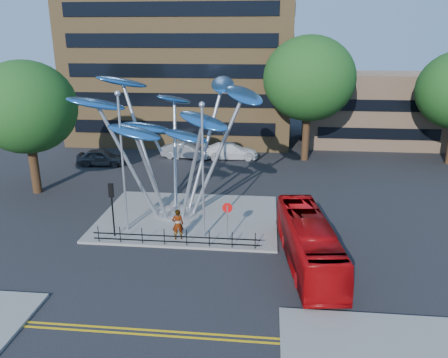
# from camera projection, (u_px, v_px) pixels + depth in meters

# --- Properties ---
(ground) EXTENTS (120.00, 120.00, 0.00)m
(ground) POSITION_uv_depth(u_px,v_px,m) (187.00, 262.00, 24.20)
(ground) COLOR black
(ground) RESTS_ON ground
(traffic_island) EXTENTS (12.00, 9.00, 0.15)m
(traffic_island) POSITION_uv_depth(u_px,v_px,m) (189.00, 217.00, 29.94)
(traffic_island) COLOR slate
(traffic_island) RESTS_ON ground
(double_yellow_near) EXTENTS (40.00, 0.12, 0.01)m
(double_yellow_near) POSITION_uv_depth(u_px,v_px,m) (162.00, 331.00, 18.53)
(double_yellow_near) COLOR gold
(double_yellow_near) RESTS_ON ground
(double_yellow_far) EXTENTS (40.00, 0.12, 0.01)m
(double_yellow_far) POSITION_uv_depth(u_px,v_px,m) (160.00, 336.00, 18.24)
(double_yellow_far) COLOR gold
(double_yellow_far) RESTS_ON ground
(brick_tower) EXTENTS (25.00, 15.00, 30.00)m
(brick_tower) POSITION_uv_depth(u_px,v_px,m) (183.00, 8.00, 50.35)
(brick_tower) COLOR olive
(brick_tower) RESTS_ON ground
(low_building_near) EXTENTS (15.00, 8.00, 8.00)m
(low_building_near) POSITION_uv_depth(u_px,v_px,m) (372.00, 109.00, 49.76)
(low_building_near) COLOR tan
(low_building_near) RESTS_ON ground
(tree_right) EXTENTS (8.80, 8.80, 12.11)m
(tree_right) POSITION_uv_depth(u_px,v_px,m) (309.00, 79.00, 41.72)
(tree_right) COLOR black
(tree_right) RESTS_ON ground
(tree_left) EXTENTS (7.60, 7.60, 10.32)m
(tree_left) POSITION_uv_depth(u_px,v_px,m) (26.00, 108.00, 32.89)
(tree_left) COLOR black
(tree_left) RESTS_ON ground
(leaf_sculpture) EXTENTS (12.72, 9.54, 9.51)m
(leaf_sculpture) POSITION_uv_depth(u_px,v_px,m) (172.00, 117.00, 28.57)
(leaf_sculpture) COLOR #9EA0A5
(leaf_sculpture) RESTS_ON traffic_island
(street_lamp_left) EXTENTS (0.36, 0.36, 8.80)m
(street_lamp_left) POSITION_uv_depth(u_px,v_px,m) (122.00, 151.00, 26.27)
(street_lamp_left) COLOR #9EA0A5
(street_lamp_left) RESTS_ON traffic_island
(street_lamp_right) EXTENTS (0.36, 0.36, 8.30)m
(street_lamp_right) POSITION_uv_depth(u_px,v_px,m) (203.00, 159.00, 25.40)
(street_lamp_right) COLOR #9EA0A5
(street_lamp_right) RESTS_ON traffic_island
(traffic_light_island) EXTENTS (0.28, 0.18, 3.42)m
(traffic_light_island) POSITION_uv_depth(u_px,v_px,m) (112.00, 199.00, 26.23)
(traffic_light_island) COLOR black
(traffic_light_island) RESTS_ON traffic_island
(no_entry_sign_island) EXTENTS (0.60, 0.10, 2.45)m
(no_entry_sign_island) POSITION_uv_depth(u_px,v_px,m) (227.00, 216.00, 25.82)
(no_entry_sign_island) COLOR #9EA0A5
(no_entry_sign_island) RESTS_ON traffic_island
(pedestrian_railing_front) EXTENTS (10.00, 0.06, 1.00)m
(pedestrian_railing_front) POSITION_uv_depth(u_px,v_px,m) (175.00, 239.00, 25.73)
(pedestrian_railing_front) COLOR black
(pedestrian_railing_front) RESTS_ON traffic_island
(red_bus) EXTENTS (3.30, 9.56, 2.61)m
(red_bus) POSITION_uv_depth(u_px,v_px,m) (308.00, 242.00, 23.67)
(red_bus) COLOR #A6070A
(red_bus) RESTS_ON ground
(pedestrian) EXTENTS (0.81, 0.64, 1.93)m
(pedestrian) POSITION_uv_depth(u_px,v_px,m) (178.00, 224.00, 26.31)
(pedestrian) COLOR gray
(pedestrian) RESTS_ON traffic_island
(parked_car_left) EXTENTS (4.67, 1.98, 1.57)m
(parked_car_left) POSITION_uv_depth(u_px,v_px,m) (102.00, 157.00, 42.10)
(parked_car_left) COLOR #3B3E42
(parked_car_left) RESTS_ON ground
(parked_car_mid) EXTENTS (5.21, 2.47, 1.65)m
(parked_car_mid) POSITION_uv_depth(u_px,v_px,m) (186.00, 150.00, 44.50)
(parked_car_mid) COLOR #A0A4A8
(parked_car_mid) RESTS_ON ground
(parked_car_right) EXTENTS (5.77, 2.75, 1.62)m
(parked_car_right) POSITION_uv_depth(u_px,v_px,m) (231.00, 151.00, 44.40)
(parked_car_right) COLOR white
(parked_car_right) RESTS_ON ground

